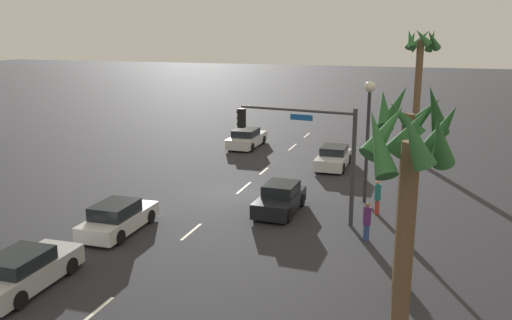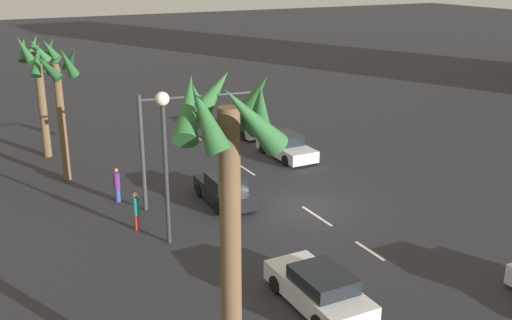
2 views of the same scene
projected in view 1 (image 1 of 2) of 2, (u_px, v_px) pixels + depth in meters
name	position (u px, v px, depth m)	size (l,w,h in m)	color
ground_plane	(237.00, 194.00, 30.30)	(220.00, 220.00, 0.00)	#28282D
lane_stripe_0	(307.00, 135.00, 46.97)	(2.28, 0.14, 0.01)	silver
lane_stripe_1	(293.00, 147.00, 42.18)	(2.51, 0.14, 0.01)	silver
lane_stripe_2	(264.00, 171.00, 35.05)	(1.87, 0.14, 0.01)	silver
lane_stripe_3	(244.00, 188.00, 31.40)	(2.49, 0.14, 0.01)	silver
lane_stripe_4	(191.00, 232.00, 24.57)	(2.17, 0.14, 0.01)	silver
lane_stripe_6	(97.00, 310.00, 17.71)	(1.84, 0.14, 0.01)	silver
car_0	(333.00, 158.00, 36.02)	(4.46, 1.96, 1.37)	silver
car_1	(280.00, 199.00, 27.16)	(4.02, 1.96, 1.44)	black
car_2	(24.00, 271.00, 19.13)	(4.46, 1.94, 1.39)	#B7B7BC
car_3	(247.00, 138.00, 42.20)	(4.72, 2.00, 1.44)	silver
car_4	(118.00, 218.00, 24.47)	(4.43, 1.93, 1.41)	silver
traffic_signal	(308.00, 141.00, 25.39)	(1.06, 6.02, 5.51)	#38383D
streetlamp	(368.00, 119.00, 27.82)	(0.56, 0.56, 6.39)	#2D2D33
pedestrian_0	(378.00, 196.00, 26.73)	(0.37, 0.37, 1.75)	#BF3833
pedestrian_1	(367.00, 220.00, 23.42)	(0.40, 0.40, 1.72)	#2D478C
palm_tree_0	(408.00, 178.00, 13.50)	(2.53, 2.69, 7.34)	brown
palm_tree_1	(420.00, 65.00, 36.66)	(2.52, 2.56, 9.07)	brown
palm_tree_2	(407.00, 140.00, 17.88)	(2.49, 2.60, 7.39)	brown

